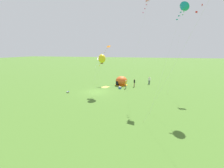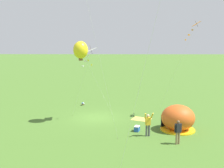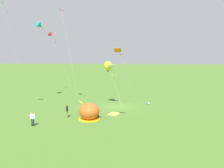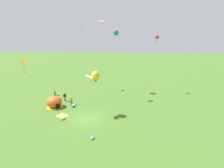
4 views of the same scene
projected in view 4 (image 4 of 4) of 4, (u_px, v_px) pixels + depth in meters
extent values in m
plane|color=#477028|center=(87.00, 118.00, 23.31)|extent=(300.00, 300.00, 0.00)
ellipsoid|color=#D8591E|center=(54.00, 102.00, 27.06)|extent=(2.70, 2.60, 2.10)
cylinder|color=yellow|center=(55.00, 107.00, 27.33)|extent=(2.81, 2.81, 0.10)
cube|color=black|center=(58.00, 106.00, 26.34)|extent=(0.59, 0.70, 1.10)
cube|color=gold|center=(62.00, 116.00, 24.19)|extent=(2.09, 1.90, 0.01)
cube|color=#2659B2|center=(73.00, 106.00, 27.34)|extent=(0.53, 0.62, 0.38)
cube|color=white|center=(73.00, 105.00, 27.29)|extent=(0.54, 0.63, 0.06)
cylinder|color=white|center=(92.00, 138.00, 18.19)|extent=(0.25, 0.34, 0.22)
sphere|color=#9E7051|center=(93.00, 137.00, 18.43)|extent=(0.19, 0.19, 0.19)
cylinder|color=#3F72CC|center=(93.00, 136.00, 18.41)|extent=(0.24, 0.24, 0.06)
cylinder|color=#9E7051|center=(92.00, 138.00, 18.35)|extent=(0.07, 0.07, 0.17)
cylinder|color=#9E7051|center=(93.00, 138.00, 18.31)|extent=(0.07, 0.07, 0.17)
cylinder|color=navy|center=(91.00, 140.00, 18.12)|extent=(0.09, 0.09, 0.13)
cylinder|color=navy|center=(92.00, 140.00, 18.09)|extent=(0.09, 0.09, 0.13)
cylinder|color=#8C7251|center=(65.00, 99.00, 30.07)|extent=(0.15, 0.15, 0.88)
cylinder|color=#8C7251|center=(66.00, 99.00, 30.12)|extent=(0.15, 0.15, 0.88)
cube|color=black|center=(65.00, 96.00, 29.89)|extent=(0.44, 0.36, 0.60)
sphere|color=brown|center=(65.00, 94.00, 29.78)|extent=(0.22, 0.22, 0.22)
cylinder|color=black|center=(63.00, 96.00, 29.83)|extent=(0.09, 0.09, 0.58)
cylinder|color=black|center=(66.00, 95.00, 29.96)|extent=(0.09, 0.09, 0.58)
cylinder|color=#4C4C51|center=(71.00, 102.00, 28.39)|extent=(0.15, 0.15, 0.88)
cylinder|color=#4C4C51|center=(72.00, 102.00, 28.41)|extent=(0.15, 0.15, 0.88)
cube|color=gold|center=(71.00, 99.00, 28.20)|extent=(0.42, 0.31, 0.60)
sphere|color=beige|center=(71.00, 97.00, 28.09)|extent=(0.22, 0.22, 0.22)
cylinder|color=gold|center=(70.00, 96.00, 28.20)|extent=(0.22, 0.39, 0.50)
cylinder|color=gold|center=(73.00, 96.00, 28.24)|extent=(0.10, 0.38, 0.50)
cylinder|color=#1E2347|center=(55.00, 93.00, 33.53)|extent=(0.15, 0.15, 0.88)
cylinder|color=#1E2347|center=(55.00, 93.00, 33.34)|extent=(0.15, 0.15, 0.88)
cube|color=white|center=(55.00, 90.00, 33.24)|extent=(0.25, 0.38, 0.60)
sphere|color=#9E7051|center=(54.00, 88.00, 33.12)|extent=(0.22, 0.22, 0.22)
cylinder|color=white|center=(55.00, 90.00, 33.48)|extent=(0.09, 0.09, 0.58)
cylinder|color=white|center=(54.00, 91.00, 33.00)|extent=(0.09, 0.09, 0.58)
cylinder|color=silver|center=(152.00, 68.00, 32.06)|extent=(1.87, 4.83, 12.35)
cylinder|color=brown|center=(147.00, 99.00, 31.48)|extent=(0.03, 0.03, 0.06)
cone|color=red|center=(157.00, 38.00, 32.63)|extent=(1.34, 1.44, 1.23)
cube|color=red|center=(156.00, 41.00, 32.43)|extent=(0.21, 0.12, 0.12)
cube|color=red|center=(155.00, 43.00, 32.26)|extent=(0.21, 0.10, 0.12)
cube|color=red|center=(155.00, 45.00, 32.09)|extent=(0.19, 0.18, 0.12)
cylinder|color=silver|center=(93.00, 63.00, 28.36)|extent=(3.09, 3.45, 15.29)
cylinder|color=brown|center=(84.00, 104.00, 28.89)|extent=(0.03, 0.03, 0.06)
cube|color=pink|center=(101.00, 21.00, 27.82)|extent=(0.94, 0.86, 0.42)
cylinder|color=#332314|center=(101.00, 21.00, 27.82)|extent=(0.24, 0.26, 0.64)
cube|color=pink|center=(100.00, 24.00, 27.73)|extent=(0.14, 0.21, 0.12)
cube|color=pink|center=(99.00, 27.00, 27.66)|extent=(0.16, 0.20, 0.12)
cube|color=pink|center=(97.00, 30.00, 27.59)|extent=(0.18, 0.19, 0.12)
cylinder|color=silver|center=(87.00, 58.00, 35.20)|extent=(3.17, 2.27, 15.67)
cylinder|color=brown|center=(94.00, 91.00, 36.06)|extent=(0.03, 0.03, 0.06)
cube|color=green|center=(80.00, 23.00, 34.33)|extent=(0.95, 1.04, 0.48)
cylinder|color=#332314|center=(80.00, 23.00, 34.33)|extent=(0.39, 0.28, 0.78)
cube|color=green|center=(81.00, 26.00, 34.28)|extent=(0.16, 0.20, 0.12)
cube|color=green|center=(82.00, 29.00, 34.23)|extent=(0.19, 0.17, 0.12)
cube|color=green|center=(83.00, 31.00, 34.19)|extent=(0.19, 0.17, 0.12)
cylinder|color=silver|center=(29.00, 94.00, 21.19)|extent=(2.65, 3.24, 8.77)
cylinder|color=brown|center=(35.00, 128.00, 20.69)|extent=(0.03, 0.03, 0.06)
cube|color=orange|center=(23.00, 61.00, 21.69)|extent=(0.76, 0.87, 0.46)
cylinder|color=#332314|center=(23.00, 61.00, 21.69)|extent=(0.25, 0.30, 0.56)
cube|color=orange|center=(23.00, 65.00, 21.50)|extent=(0.19, 0.18, 0.12)
cube|color=orange|center=(24.00, 69.00, 21.34)|extent=(0.21, 0.14, 0.12)
cube|color=orange|center=(25.00, 72.00, 21.18)|extent=(0.16, 0.20, 0.12)
cylinder|color=silver|center=(126.00, 66.00, 32.39)|extent=(4.02, 3.36, 13.17)
cylinder|color=brown|center=(134.00, 97.00, 32.36)|extent=(0.03, 0.03, 0.06)
cone|color=teal|center=(117.00, 34.00, 32.42)|extent=(1.95, 1.92, 1.54)
cube|color=teal|center=(119.00, 37.00, 32.29)|extent=(0.18, 0.19, 0.12)
cube|color=teal|center=(120.00, 39.00, 32.19)|extent=(0.19, 0.17, 0.12)
cube|color=teal|center=(121.00, 41.00, 32.08)|extent=(0.19, 0.18, 0.12)
cylinder|color=silver|center=(86.00, 98.00, 22.84)|extent=(2.76, 2.47, 6.46)
cylinder|color=brown|center=(76.00, 120.00, 22.64)|extent=(0.03, 0.03, 0.06)
ellipsoid|color=yellow|center=(95.00, 76.00, 23.03)|extent=(1.28, 1.28, 1.51)
cube|color=brown|center=(96.00, 81.00, 23.24)|extent=(0.32, 0.32, 0.23)
cube|color=yellow|center=(93.00, 79.00, 22.92)|extent=(0.21, 0.14, 0.12)
cube|color=yellow|center=(91.00, 82.00, 22.83)|extent=(0.14, 0.21, 0.12)
cube|color=yellow|center=(89.00, 85.00, 22.74)|extent=(0.12, 0.21, 0.12)
cylinder|color=silver|center=(96.00, 99.00, 22.53)|extent=(2.10, 1.64, 6.44)
cylinder|color=brown|center=(102.00, 121.00, 22.51)|extent=(0.03, 0.03, 0.06)
cube|color=white|center=(89.00, 77.00, 22.55)|extent=(1.09, 1.15, 0.43)
cylinder|color=#332314|center=(89.00, 77.00, 22.55)|extent=(0.29, 0.23, 0.78)
cube|color=white|center=(91.00, 81.00, 22.43)|extent=(0.14, 0.21, 0.12)
cube|color=white|center=(93.00, 84.00, 22.33)|extent=(0.20, 0.16, 0.12)
cube|color=white|center=(94.00, 87.00, 22.22)|extent=(0.20, 0.17, 0.12)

